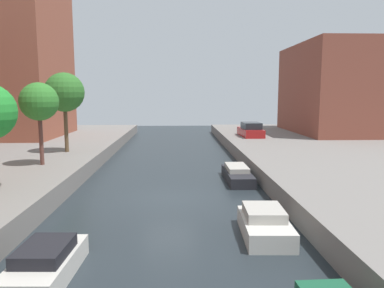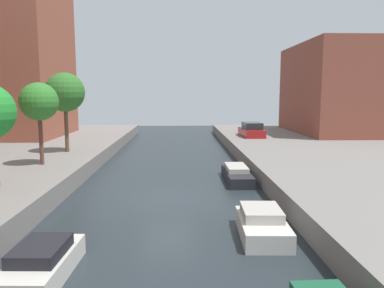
% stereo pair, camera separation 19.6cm
% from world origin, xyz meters
% --- Properties ---
extents(ground_plane, '(84.00, 84.00, 0.00)m').
position_xyz_m(ground_plane, '(0.00, 0.00, 0.00)').
color(ground_plane, '#232B30').
extents(apartment_tower_far, '(10.00, 10.89, 21.99)m').
position_xyz_m(apartment_tower_far, '(-16.00, 19.15, 11.99)').
color(apartment_tower_far, brown).
rests_on(apartment_tower_far, quay_left).
extents(low_block_right, '(10.00, 13.64, 9.30)m').
position_xyz_m(low_block_right, '(18.00, 21.37, 5.65)').
color(low_block_right, brown).
rests_on(low_block_right, quay_right).
extents(street_tree_3, '(2.19, 2.19, 4.76)m').
position_xyz_m(street_tree_3, '(-7.48, 3.88, 4.64)').
color(street_tree_3, brown).
rests_on(street_tree_3, quay_left).
extents(street_tree_4, '(2.75, 2.75, 5.60)m').
position_xyz_m(street_tree_4, '(-7.48, 8.72, 5.19)').
color(street_tree_4, brown).
rests_on(street_tree_4, quay_left).
extents(parked_car, '(1.98, 4.38, 1.38)m').
position_xyz_m(parked_car, '(7.57, 17.90, 1.57)').
color(parked_car, maroon).
rests_on(parked_car, quay_right).
extents(moored_boat_left_2, '(1.60, 3.29, 0.98)m').
position_xyz_m(moored_boat_left_2, '(-3.25, -7.73, 0.42)').
color(moored_boat_left_2, beige).
rests_on(moored_boat_left_2, ground_plane).
extents(moored_boat_right_2, '(1.74, 3.24, 1.01)m').
position_xyz_m(moored_boat_right_2, '(3.56, -4.93, 0.43)').
color(moored_boat_right_2, beige).
rests_on(moored_boat_right_2, ground_plane).
extents(moored_boat_right_3, '(1.40, 4.31, 0.87)m').
position_xyz_m(moored_boat_right_3, '(3.96, 3.63, 0.37)').
color(moored_boat_right_3, '#232328').
rests_on(moored_boat_right_3, ground_plane).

